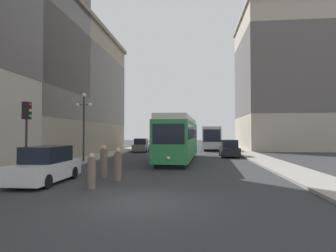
{
  "coord_description": "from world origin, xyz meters",
  "views": [
    {
      "loc": [
        2.0,
        -9.79,
        2.45
      ],
      "look_at": [
        0.13,
        8.54,
        2.97
      ],
      "focal_mm": 29.64,
      "sensor_mm": 36.0,
      "label": 1
    }
  ],
  "objects_px": {
    "pedestrian_crossing_far": "(118,166)",
    "pedestrian_on_sidewalk": "(104,162)",
    "traffic_light_near_left": "(27,119)",
    "streetcar": "(179,138)",
    "parked_car_right_far": "(229,149)",
    "transit_bus": "(211,137)",
    "pedestrian_crossing_near": "(92,172)",
    "parked_car_left_mid": "(141,146)",
    "parked_car_left_near": "(46,166)",
    "lamp_post_left_near": "(84,117)"
  },
  "relations": [
    {
      "from": "parked_car_right_far",
      "to": "transit_bus",
      "type": "bearing_deg",
      "value": -84.55
    },
    {
      "from": "parked_car_right_far",
      "to": "traffic_light_near_left",
      "type": "bearing_deg",
      "value": 51.84
    },
    {
      "from": "streetcar",
      "to": "traffic_light_near_left",
      "type": "distance_m",
      "value": 13.42
    },
    {
      "from": "transit_bus",
      "to": "parked_car_right_far",
      "type": "height_order",
      "value": "transit_bus"
    },
    {
      "from": "parked_car_right_far",
      "to": "pedestrian_crossing_near",
      "type": "height_order",
      "value": "parked_car_right_far"
    },
    {
      "from": "transit_bus",
      "to": "pedestrian_on_sidewalk",
      "type": "distance_m",
      "value": 29.36
    },
    {
      "from": "streetcar",
      "to": "parked_car_left_near",
      "type": "bearing_deg",
      "value": -113.56
    },
    {
      "from": "parked_car_right_far",
      "to": "traffic_light_near_left",
      "type": "height_order",
      "value": "traffic_light_near_left"
    },
    {
      "from": "pedestrian_crossing_far",
      "to": "pedestrian_crossing_near",
      "type": "bearing_deg",
      "value": -82.44
    },
    {
      "from": "parked_car_left_near",
      "to": "traffic_light_near_left",
      "type": "relative_size",
      "value": 1.13
    },
    {
      "from": "parked_car_left_mid",
      "to": "pedestrian_on_sidewalk",
      "type": "xyz_separation_m",
      "value": [
        2.32,
        -22.18,
        0.0
      ]
    },
    {
      "from": "parked_car_right_far",
      "to": "pedestrian_on_sidewalk",
      "type": "distance_m",
      "value": 17.27
    },
    {
      "from": "streetcar",
      "to": "pedestrian_on_sidewalk",
      "type": "relative_size",
      "value": 7.34
    },
    {
      "from": "parked_car_left_near",
      "to": "parked_car_right_far",
      "type": "xyz_separation_m",
      "value": [
        10.98,
        16.88,
        0.0
      ]
    },
    {
      "from": "pedestrian_on_sidewalk",
      "to": "parked_car_right_far",
      "type": "bearing_deg",
      "value": -5.45
    },
    {
      "from": "streetcar",
      "to": "pedestrian_crossing_far",
      "type": "bearing_deg",
      "value": -99.98
    },
    {
      "from": "streetcar",
      "to": "pedestrian_crossing_near",
      "type": "xyz_separation_m",
      "value": [
        -3.11,
        -13.18,
        -1.36
      ]
    },
    {
      "from": "pedestrian_crossing_far",
      "to": "pedestrian_on_sidewalk",
      "type": "xyz_separation_m",
      "value": [
        -1.1,
        1.02,
        0.05
      ]
    },
    {
      "from": "parked_car_right_far",
      "to": "pedestrian_crossing_far",
      "type": "bearing_deg",
      "value": 65.04
    },
    {
      "from": "lamp_post_left_near",
      "to": "parked_car_left_mid",
      "type": "bearing_deg",
      "value": 82.76
    },
    {
      "from": "transit_bus",
      "to": "parked_car_right_far",
      "type": "bearing_deg",
      "value": -83.2
    },
    {
      "from": "transit_bus",
      "to": "parked_car_left_near",
      "type": "distance_m",
      "value": 31.86
    },
    {
      "from": "transit_bus",
      "to": "lamp_post_left_near",
      "type": "distance_m",
      "value": 24.23
    },
    {
      "from": "pedestrian_crossing_far",
      "to": "traffic_light_near_left",
      "type": "xyz_separation_m",
      "value": [
        -5.11,
        0.06,
        2.47
      ]
    },
    {
      "from": "streetcar",
      "to": "pedestrian_on_sidewalk",
      "type": "xyz_separation_m",
      "value": [
        -3.62,
        -10.04,
        -1.26
      ]
    },
    {
      "from": "parked_car_right_far",
      "to": "pedestrian_crossing_near",
      "type": "bearing_deg",
      "value": 66.13
    },
    {
      "from": "parked_car_left_mid",
      "to": "pedestrian_crossing_near",
      "type": "distance_m",
      "value": 25.48
    },
    {
      "from": "pedestrian_crossing_far",
      "to": "parked_car_right_far",
      "type": "bearing_deg",
      "value": 87.72
    },
    {
      "from": "parked_car_left_mid",
      "to": "traffic_light_near_left",
      "type": "relative_size",
      "value": 1.17
    },
    {
      "from": "transit_bus",
      "to": "parked_car_left_near",
      "type": "height_order",
      "value": "transit_bus"
    },
    {
      "from": "parked_car_right_far",
      "to": "pedestrian_on_sidewalk",
      "type": "bearing_deg",
      "value": 60.29
    },
    {
      "from": "pedestrian_crossing_near",
      "to": "pedestrian_on_sidewalk",
      "type": "distance_m",
      "value": 3.19
    },
    {
      "from": "pedestrian_crossing_near",
      "to": "parked_car_right_far",
      "type": "bearing_deg",
      "value": -83.23
    },
    {
      "from": "pedestrian_crossing_near",
      "to": "traffic_light_near_left",
      "type": "xyz_separation_m",
      "value": [
        -4.52,
        2.19,
        2.53
      ]
    },
    {
      "from": "traffic_light_near_left",
      "to": "lamp_post_left_near",
      "type": "height_order",
      "value": "lamp_post_left_near"
    },
    {
      "from": "pedestrian_crossing_far",
      "to": "pedestrian_on_sidewalk",
      "type": "height_order",
      "value": "pedestrian_on_sidewalk"
    },
    {
      "from": "transit_bus",
      "to": "streetcar",
      "type": "bearing_deg",
      "value": -100.13
    },
    {
      "from": "pedestrian_on_sidewalk",
      "to": "lamp_post_left_near",
      "type": "xyz_separation_m",
      "value": [
        -4.22,
        7.23,
        3.05
      ]
    },
    {
      "from": "transit_bus",
      "to": "traffic_light_near_left",
      "type": "bearing_deg",
      "value": -109.64
    },
    {
      "from": "pedestrian_crossing_far",
      "to": "parked_car_left_mid",
      "type": "bearing_deg",
      "value": 121.45
    },
    {
      "from": "parked_car_left_mid",
      "to": "lamp_post_left_near",
      "type": "height_order",
      "value": "lamp_post_left_near"
    },
    {
      "from": "parked_car_right_far",
      "to": "pedestrian_crossing_near",
      "type": "xyz_separation_m",
      "value": [
        -8.15,
        -18.09,
        -0.11
      ]
    },
    {
      "from": "parked_car_right_far",
      "to": "pedestrian_crossing_far",
      "type": "relative_size",
      "value": 2.77
    },
    {
      "from": "parked_car_left_mid",
      "to": "streetcar",
      "type": "bearing_deg",
      "value": -67.05
    },
    {
      "from": "transit_bus",
      "to": "lamp_post_left_near",
      "type": "height_order",
      "value": "lamp_post_left_near"
    },
    {
      "from": "parked_car_left_near",
      "to": "traffic_light_near_left",
      "type": "bearing_deg",
      "value": 148.9
    },
    {
      "from": "transit_bus",
      "to": "pedestrian_on_sidewalk",
      "type": "xyz_separation_m",
      "value": [
        -7.47,
        -28.37,
        -1.1
      ]
    },
    {
      "from": "pedestrian_crossing_far",
      "to": "traffic_light_near_left",
      "type": "bearing_deg",
      "value": -157.64
    },
    {
      "from": "parked_car_left_near",
      "to": "parked_car_left_mid",
      "type": "height_order",
      "value": "same"
    },
    {
      "from": "parked_car_left_mid",
      "to": "pedestrian_crossing_near",
      "type": "xyz_separation_m",
      "value": [
        2.84,
        -25.32,
        -0.11
      ]
    }
  ]
}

